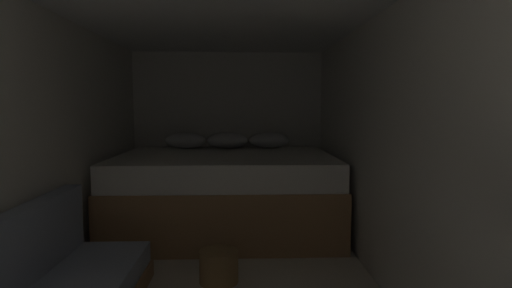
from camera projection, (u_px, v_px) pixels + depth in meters
name	position (u px, v px, depth m)	size (l,w,h in m)	color
wall_back	(228.00, 132.00, 5.30)	(2.51, 0.05, 2.03)	silver
wall_left	(11.00, 160.00, 2.48)	(0.05, 5.53, 2.03)	silver
wall_right	(409.00, 158.00, 2.57)	(0.05, 5.53, 2.03)	silver
bed	(226.00, 191.00, 4.43)	(2.29, 1.73, 1.02)	#9E7247
wicker_basket	(219.00, 266.00, 3.11)	(0.30, 0.30, 0.25)	olive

